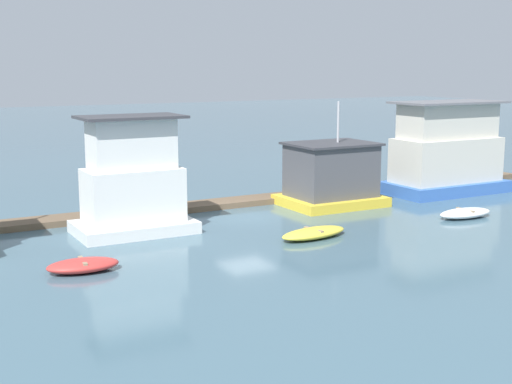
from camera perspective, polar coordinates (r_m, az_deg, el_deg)
name	(u,v)px	position (r m, az deg, el deg)	size (l,w,h in m)	color
ground_plane	(246,217)	(35.15, -0.79, -1.99)	(200.00, 200.00, 0.00)	#426070
dock_walkway	(220,204)	(37.68, -2.88, -0.95)	(42.40, 1.70, 0.30)	brown
houseboat_white	(133,184)	(31.90, -9.83, 0.67)	(5.16, 3.27, 5.22)	white
houseboat_yellow	(331,176)	(38.01, 6.02, 1.29)	(5.07, 4.00, 5.51)	gold
houseboat_blue	(447,152)	(42.93, 15.00, 3.10)	(7.15, 3.70, 5.32)	#3866B7
dinghy_red	(83,265)	(26.67, -13.68, -5.71)	(2.72, 1.61, 0.48)	red
dinghy_yellow	(314,233)	(30.98, 4.64, -3.28)	(3.54, 1.83, 0.43)	yellow
dinghy_white	(465,213)	(36.38, 16.39, -1.63)	(3.05, 1.36, 0.46)	white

